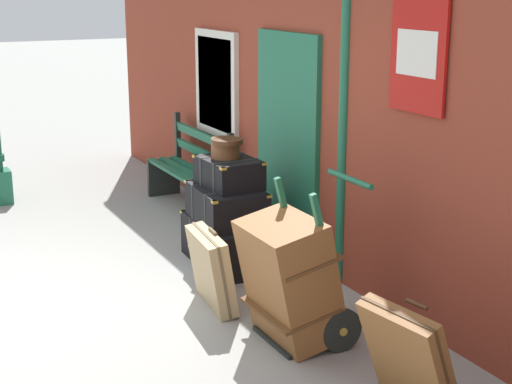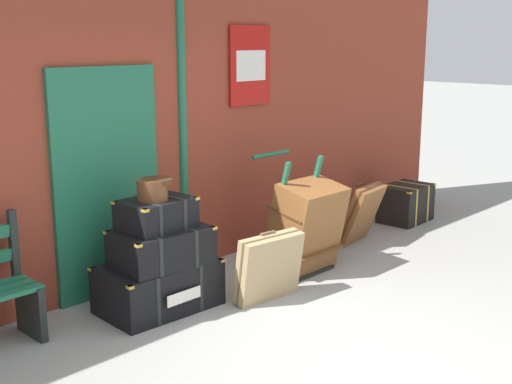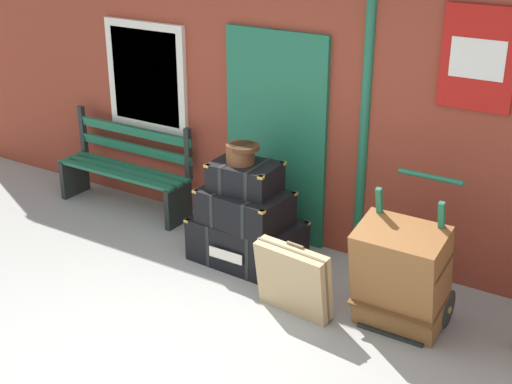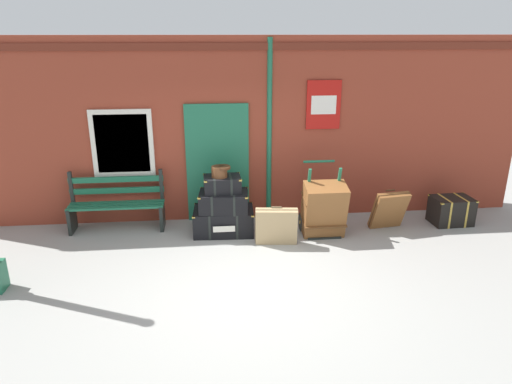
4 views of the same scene
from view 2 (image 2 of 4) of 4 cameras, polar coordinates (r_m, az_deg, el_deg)
ground_plane at (r=5.12m, az=7.31°, el=-14.35°), size 60.00×60.00×0.00m
brick_facade at (r=6.46m, az=-11.25°, el=6.12°), size 10.40×0.35×3.20m
steamer_trunk_base at (r=6.02m, az=-8.27°, el=-7.89°), size 1.04×0.71×0.43m
steamer_trunk_middle at (r=5.87m, az=-8.04°, el=-4.61°), size 0.85×0.61×0.33m
steamer_trunk_top at (r=5.81m, az=-8.46°, el=-1.84°), size 0.63×0.47×0.27m
round_hatbox at (r=5.72m, az=-8.72°, el=0.34°), size 0.31×0.28×0.18m
porters_trolley at (r=6.99m, az=3.13°, el=-4.29°), size 0.71×0.67×1.18m
large_brown_trunk at (r=6.82m, az=4.28°, el=-2.94°), size 0.70×0.61×0.95m
suitcase_caramel at (r=7.86m, az=8.92°, el=-1.86°), size 0.63×0.45×0.71m
suitcase_charcoal at (r=6.12m, az=1.10°, el=-6.40°), size 0.69×0.32×0.64m
corner_trunk at (r=8.95m, az=12.58°, el=-0.93°), size 0.71×0.52×0.49m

